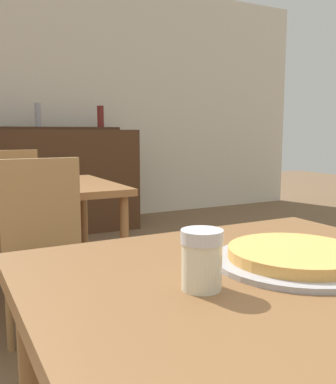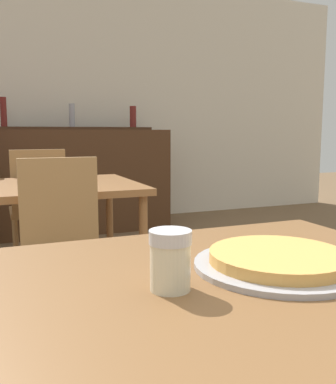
{
  "view_description": "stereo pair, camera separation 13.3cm",
  "coord_description": "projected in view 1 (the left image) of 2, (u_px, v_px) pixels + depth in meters",
  "views": [
    {
      "loc": [
        -0.57,
        -0.61,
        1.05
      ],
      "look_at": [
        0.05,
        0.55,
        0.86
      ],
      "focal_mm": 40.0,
      "sensor_mm": 36.0,
      "label": 1
    },
    {
      "loc": [
        -0.45,
        -0.67,
        1.05
      ],
      "look_at": [
        0.05,
        0.55,
        0.86
      ],
      "focal_mm": 40.0,
      "sensor_mm": 36.0,
      "label": 2
    }
  ],
  "objects": [
    {
      "name": "dining_table_far",
      "position": [
        23.0,
        199.0,
        2.51
      ],
      "size": [
        1.08,
        0.89,
        0.73
      ],
      "color": "brown",
      "rests_on": "ground_plane"
    },
    {
      "name": "chair_far_side_back",
      "position": [
        9.0,
        205.0,
        3.06
      ],
      "size": [
        0.4,
        0.4,
        0.92
      ],
      "rotation": [
        0.0,
        0.0,
        3.14
      ],
      "color": "olive",
      "rests_on": "ground_plane"
    },
    {
      "name": "dining_table_near",
      "position": [
        275.0,
        321.0,
        0.85
      ],
      "size": [
        0.95,
        0.89,
        0.76
      ],
      "color": "brown",
      "rests_on": "ground_plane"
    },
    {
      "name": "chair_far_side_front",
      "position": [
        47.0,
        244.0,
        1.99
      ],
      "size": [
        0.4,
        0.4,
        0.92
      ],
      "color": "olive",
      "rests_on": "ground_plane"
    },
    {
      "name": "bar_counter",
      "position": [
        9.0,
        184.0,
        4.23
      ],
      "size": [
        2.6,
        0.56,
        1.07
      ],
      "color": "#4C2D19",
      "rests_on": "ground_plane"
    },
    {
      "name": "pizza_tray",
      "position": [
        296.0,
        257.0,
        0.93
      ],
      "size": [
        0.36,
        0.36,
        0.04
      ],
      "color": "#A3A3A8",
      "rests_on": "dining_table_near"
    },
    {
      "name": "cheese_shaker",
      "position": [
        202.0,
        259.0,
        0.78
      ],
      "size": [
        0.08,
        0.08,
        0.11
      ],
      "color": "beige",
      "rests_on": "dining_table_near"
    },
    {
      "name": "bar_back_shelf",
      "position": [
        2.0,
        125.0,
        4.27
      ],
      "size": [
        2.39,
        0.24,
        0.33
      ],
      "color": "#4C2D19",
      "rests_on": "bar_counter"
    }
  ]
}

